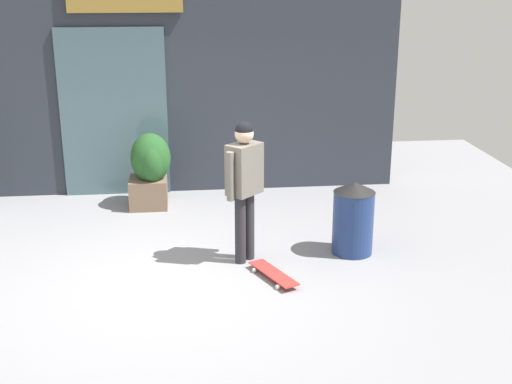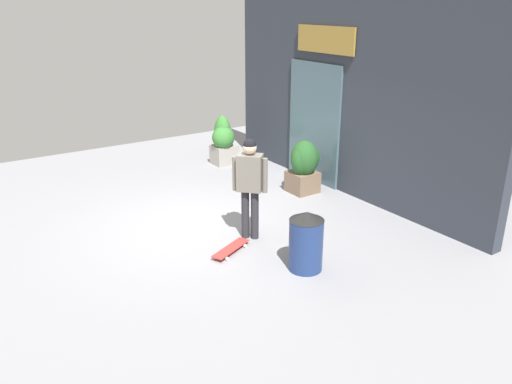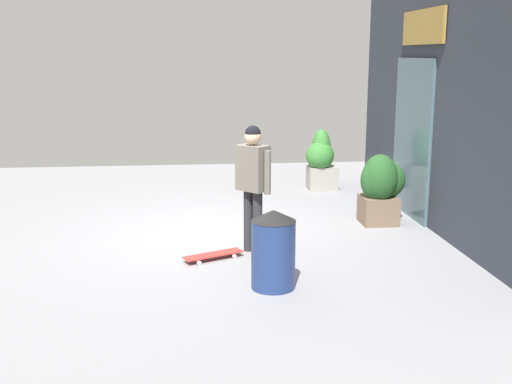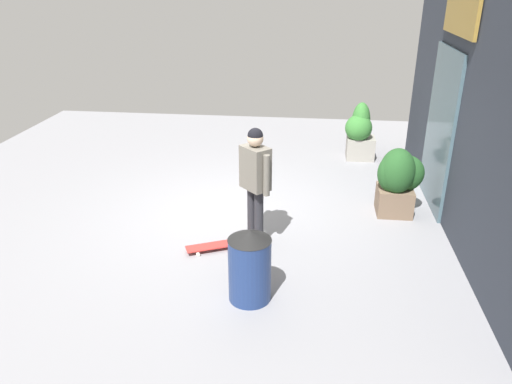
{
  "view_description": "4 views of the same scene",
  "coord_description": "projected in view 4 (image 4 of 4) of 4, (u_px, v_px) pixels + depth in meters",
  "views": [
    {
      "loc": [
        0.26,
        -7.06,
        3.34
      ],
      "look_at": [
        1.06,
        0.42,
        0.86
      ],
      "focal_mm": 47.18,
      "sensor_mm": 36.0,
      "label": 1
    },
    {
      "loc": [
        7.41,
        -3.82,
        3.73
      ],
      "look_at": [
        1.06,
        0.42,
        0.86
      ],
      "focal_mm": 35.57,
      "sensor_mm": 36.0,
      "label": 2
    },
    {
      "loc": [
        8.93,
        -0.39,
        2.61
      ],
      "look_at": [
        1.06,
        0.42,
        0.86
      ],
      "focal_mm": 43.62,
      "sensor_mm": 36.0,
      "label": 3
    },
    {
      "loc": [
        7.14,
        1.15,
        3.54
      ],
      "look_at": [
        1.06,
        0.42,
        0.86
      ],
      "focal_mm": 34.65,
      "sensor_mm": 36.0,
      "label": 4
    }
  ],
  "objects": [
    {
      "name": "ground_plane",
      "position": [
        238.0,
        213.0,
        8.04
      ],
      "size": [
        12.0,
        12.0,
        0.0
      ],
      "primitive_type": "plane",
      "color": "gray"
    },
    {
      "name": "skateboarder",
      "position": [
        255.0,
        175.0,
        6.74
      ],
      "size": [
        0.47,
        0.47,
        1.71
      ],
      "rotation": [
        0.0,
        0.0,
        -0.8
      ],
      "color": "#28282D",
      "rests_on": "ground_plane"
    },
    {
      "name": "building_facade",
      "position": [
        470.0,
        98.0,
        6.91
      ],
      "size": [
        7.15,
        0.31,
        3.98
      ],
      "color": "#2D333D",
      "rests_on": "ground_plane"
    },
    {
      "name": "skateboard",
      "position": [
        214.0,
        246.0,
        6.94
      ],
      "size": [
        0.51,
        0.81,
        0.08
      ],
      "rotation": [
        0.0,
        0.0,
        -1.14
      ],
      "color": "red",
      "rests_on": "ground_plane"
    },
    {
      "name": "planter_box_right",
      "position": [
        398.0,
        178.0,
        7.77
      ],
      "size": [
        0.62,
        0.74,
        1.11
      ],
      "color": "brown",
      "rests_on": "ground_plane"
    },
    {
      "name": "trash_bin",
      "position": [
        250.0,
        265.0,
        5.74
      ],
      "size": [
        0.51,
        0.51,
        0.92
      ],
      "color": "navy",
      "rests_on": "ground_plane"
    },
    {
      "name": "planter_box_left",
      "position": [
        360.0,
        132.0,
        10.19
      ],
      "size": [
        0.6,
        0.64,
        1.19
      ],
      "color": "gray",
      "rests_on": "ground_plane"
    }
  ]
}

